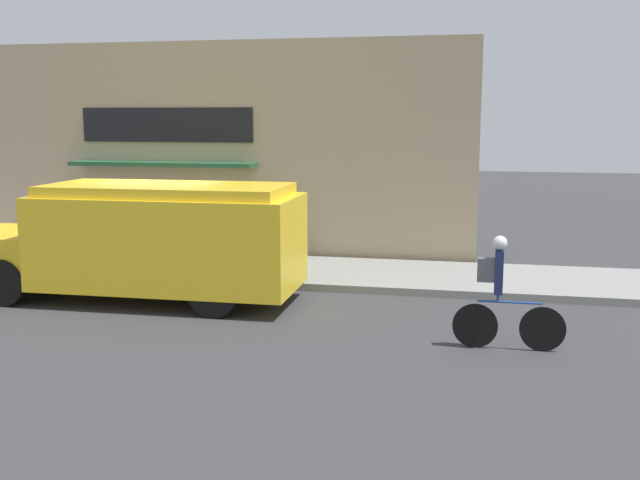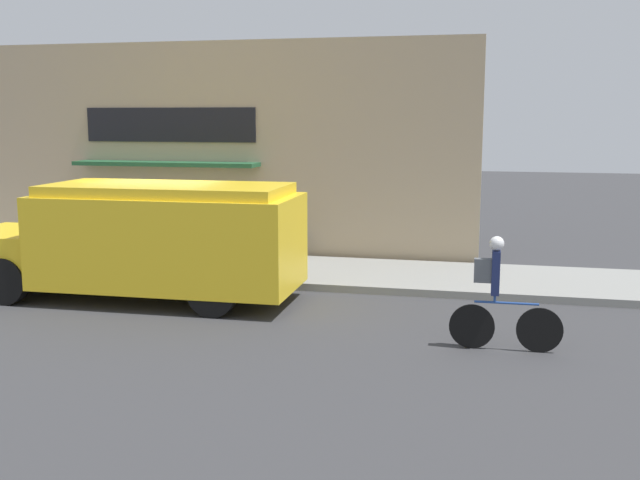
# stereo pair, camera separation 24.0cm
# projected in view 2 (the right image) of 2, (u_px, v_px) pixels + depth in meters

# --- Properties ---
(ground_plane) EXTENTS (70.00, 70.00, 0.00)m
(ground_plane) POSITION_uv_depth(u_px,v_px,m) (165.00, 284.00, 15.88)
(ground_plane) COLOR #38383A
(sidewalk) EXTENTS (28.00, 2.99, 0.16)m
(sidewalk) POSITION_uv_depth(u_px,v_px,m) (192.00, 266.00, 17.31)
(sidewalk) COLOR gray
(sidewalk) RESTS_ON ground_plane
(storefront) EXTENTS (12.92, 0.89, 5.32)m
(storefront) POSITION_uv_depth(u_px,v_px,m) (214.00, 151.00, 18.56)
(storefront) COLOR tan
(storefront) RESTS_ON ground_plane
(school_bus) EXTENTS (6.69, 2.63, 2.25)m
(school_bus) POSITION_uv_depth(u_px,v_px,m) (145.00, 240.00, 14.32)
(school_bus) COLOR yellow
(school_bus) RESTS_ON ground_plane
(cyclist) EXTENTS (1.69, 0.22, 1.75)m
(cyclist) POSITION_uv_depth(u_px,v_px,m) (499.00, 296.00, 11.25)
(cyclist) COLOR black
(cyclist) RESTS_ON ground_plane
(trash_bin) EXTENTS (0.59, 0.59, 0.75)m
(trash_bin) POSITION_uv_depth(u_px,v_px,m) (287.00, 243.00, 17.78)
(trash_bin) COLOR slate
(trash_bin) RESTS_ON sidewalk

